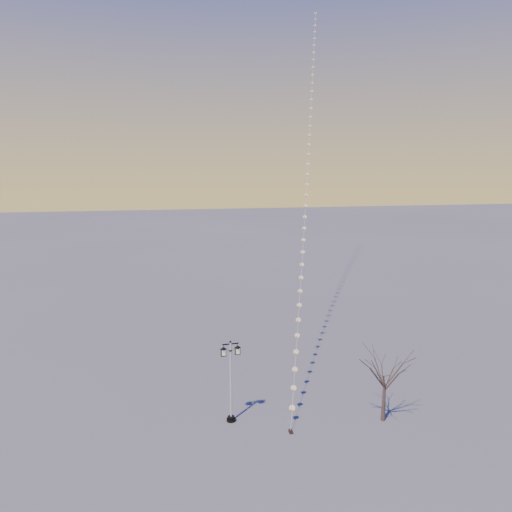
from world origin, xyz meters
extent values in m
plane|color=slate|center=(0.00, 0.00, 0.00)|extent=(300.00, 300.00, 0.00)
cylinder|color=black|center=(-2.07, 3.90, 0.08)|extent=(0.55, 0.55, 0.16)
cylinder|color=black|center=(-2.07, 3.90, 0.22)|extent=(0.39, 0.39, 0.14)
cylinder|color=silver|center=(-2.07, 3.90, 2.59)|extent=(0.13, 0.13, 4.59)
cylinder|color=black|center=(-2.07, 3.90, 4.34)|extent=(0.20, 0.20, 0.06)
cube|color=black|center=(-2.07, 3.90, 4.73)|extent=(0.93, 0.13, 0.06)
sphere|color=black|center=(-2.07, 3.90, 4.85)|extent=(0.14, 0.14, 0.14)
pyramid|color=black|center=(-2.48, 3.86, 4.59)|extent=(0.43, 0.43, 0.14)
cube|color=beige|center=(-2.48, 3.86, 4.28)|extent=(0.25, 0.25, 0.33)
cube|color=black|center=(-2.48, 3.86, 4.10)|extent=(0.29, 0.29, 0.04)
pyramid|color=black|center=(-1.66, 3.93, 4.59)|extent=(0.43, 0.43, 0.14)
cube|color=beige|center=(-1.66, 3.93, 4.28)|extent=(0.25, 0.25, 0.33)
cube|color=black|center=(-1.66, 3.93, 4.10)|extent=(0.29, 0.29, 0.04)
cone|color=#43342D|center=(6.63, 2.16, 1.14)|extent=(0.27, 0.27, 2.28)
cylinder|color=black|center=(0.96, 1.91, 0.11)|extent=(0.23, 0.23, 0.23)
cylinder|color=black|center=(0.96, 1.91, 0.14)|extent=(0.03, 0.03, 0.29)
cone|color=#F7A227|center=(9.15, 25.12, 18.08)|extent=(0.09, 0.09, 0.32)
cylinder|color=white|center=(0.96, 1.91, 0.69)|extent=(0.02, 0.02, 0.92)
camera|label=1|loc=(-5.88, -21.48, 14.54)|focal=33.50mm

